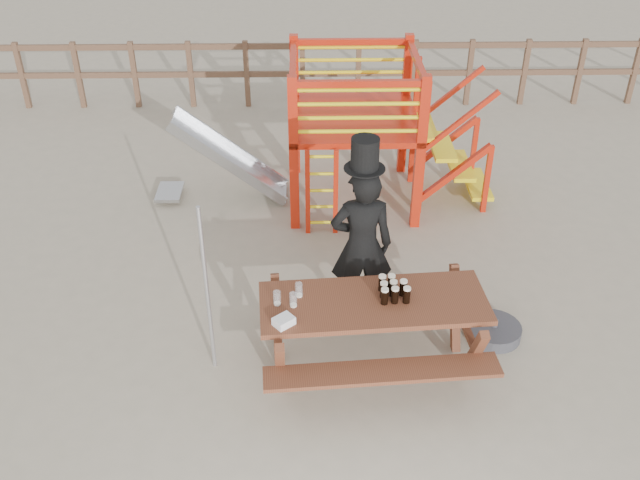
{
  "coord_description": "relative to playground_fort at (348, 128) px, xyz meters",
  "views": [
    {
      "loc": [
        -0.43,
        -5.32,
        5.07
      ],
      "look_at": [
        -0.31,
        0.8,
        1.08
      ],
      "focal_mm": 40.0,
      "sensor_mm": 36.0,
      "label": 1
    }
  ],
  "objects": [
    {
      "name": "back_fence",
      "position": [
        -0.12,
        3.42,
        -0.34
      ],
      "size": [
        15.09,
        0.09,
        1.2
      ],
      "color": "brown",
      "rests_on": "ground"
    },
    {
      "name": "ground",
      "position": [
        -0.12,
        -3.58,
        -1.07
      ],
      "size": [
        60.0,
        60.0,
        0.0
      ],
      "primitive_type": "plane",
      "color": "tan",
      "rests_on": "ground"
    },
    {
      "name": "man_with_hat",
      "position": [
        0.01,
        -2.65,
        -0.11
      ],
      "size": [
        0.69,
        0.47,
        2.16
      ],
      "rotation": [
        0.0,
        0.0,
        3.18
      ],
      "color": "black",
      "rests_on": "ground"
    },
    {
      "name": "parasol_base",
      "position": [
        1.43,
        -3.06,
        -1.0
      ],
      "size": [
        0.59,
        0.59,
        0.25
      ],
      "color": "#3A393F",
      "rests_on": "ground"
    },
    {
      "name": "playground_fort",
      "position": [
        0.0,
        0.0,
        0.0
      ],
      "size": [
        4.71,
        1.84,
        2.1
      ],
      "color": "red",
      "rests_on": "ground"
    },
    {
      "name": "empty_glasses",
      "position": [
        -0.73,
        -3.51,
        -0.15
      ],
      "size": [
        0.28,
        0.22,
        0.15
      ],
      "color": "silver",
      "rests_on": "picnic_table"
    },
    {
      "name": "picnic_table",
      "position": [
        0.07,
        -3.51,
        -0.54
      ],
      "size": [
        2.3,
        1.67,
        0.85
      ],
      "rotation": [
        0.0,
        0.0,
        0.07
      ],
      "color": "brown",
      "rests_on": "ground"
    },
    {
      "name": "metal_pole",
      "position": [
        -1.52,
        -3.46,
        -0.13
      ],
      "size": [
        0.04,
        0.04,
        1.89
      ],
      "primitive_type": "cylinder",
      "color": "#B2B2B7",
      "rests_on": "ground"
    },
    {
      "name": "stout_pints",
      "position": [
        0.25,
        -3.45,
        -0.14
      ],
      "size": [
        0.29,
        0.29,
        0.17
      ],
      "color": "black",
      "rests_on": "picnic_table"
    },
    {
      "name": "paper_bag",
      "position": [
        -0.78,
        -3.84,
        -0.18
      ],
      "size": [
        0.23,
        0.22,
        0.08
      ],
      "primitive_type": "cube",
      "rotation": [
        0.0,
        0.0,
        0.69
      ],
      "color": "white",
      "rests_on": "picnic_table"
    }
  ]
}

